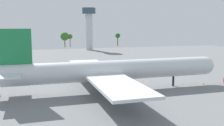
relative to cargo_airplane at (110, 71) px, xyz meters
The scene contains 6 objects.
ground_plane 6.13m from the cargo_airplane, ahead, with size 280.52×280.52×0.00m, color slate.
cargo_airplane is the anchor object (origin of this frame).
safety_cone_nose 32.59m from the cargo_airplane, ahead, with size 0.48×0.48×0.68m, color orange.
safety_cone_tail 31.67m from the cargo_airplane, behind, with size 0.49×0.49×0.71m, color orange.
control_tower 130.39m from the cargo_airplane, 80.63° to the left, with size 10.24×10.24×32.13m.
tree_line_backdrop 158.48m from the cargo_airplane, 97.61° to the left, with size 114.12×7.60×15.00m.
Camera 1 is at (-22.94, -75.07, 19.89)m, focal length 42.87 mm.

